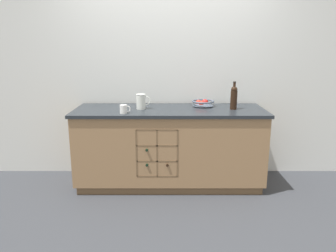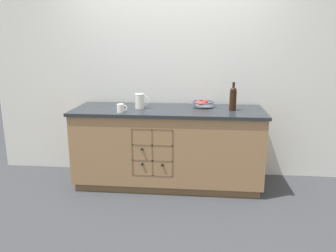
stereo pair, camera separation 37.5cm
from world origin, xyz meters
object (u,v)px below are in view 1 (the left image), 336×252
at_px(white_pitcher, 140,101).
at_px(ceramic_mug, 122,109).
at_px(standing_wine_bottle, 232,97).
at_px(fruit_bowl, 201,103).

bearing_deg(white_pitcher, ceramic_mug, -125.23).
bearing_deg(white_pitcher, standing_wine_bottle, -0.73).
relative_size(white_pitcher, standing_wine_bottle, 0.54).
height_order(fruit_bowl, ceramic_mug, ceramic_mug).
height_order(fruit_bowl, standing_wine_bottle, standing_wine_bottle).
xyz_separation_m(fruit_bowl, ceramic_mug, (-0.88, -0.39, 0.00)).
bearing_deg(standing_wine_bottle, white_pitcher, 179.27).
xyz_separation_m(fruit_bowl, standing_wine_bottle, (0.33, -0.17, 0.10)).
bearing_deg(ceramic_mug, standing_wine_bottle, 10.45).
bearing_deg(fruit_bowl, white_pitcher, -167.49).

